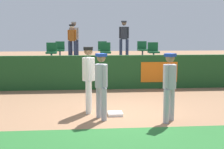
{
  "coord_description": "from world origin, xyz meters",
  "views": [
    {
      "loc": [
        -0.81,
        -8.25,
        2.26
      ],
      "look_at": [
        -0.01,
        0.9,
        1.0
      ],
      "focal_mm": 48.85,
      "sensor_mm": 36.0,
      "label": 1
    }
  ],
  "objects_px": {
    "seat_back_center": "(102,49)",
    "seat_front_right": "(153,50)",
    "player_runner_visitor": "(101,81)",
    "player_coach_visitor": "(170,83)",
    "spectator_hooded": "(124,36)",
    "seat_back_left": "(60,49)",
    "spectator_casual": "(72,38)",
    "spectator_capped": "(74,37)",
    "player_fielder_home": "(89,75)",
    "first_base": "(115,114)",
    "seat_front_center": "(105,51)",
    "seat_back_right": "(142,48)",
    "seat_front_left": "(52,51)"
  },
  "relations": [
    {
      "from": "seat_back_center",
      "to": "seat_front_right",
      "type": "bearing_deg",
      "value": -39.18
    },
    {
      "from": "player_runner_visitor",
      "to": "player_coach_visitor",
      "type": "relative_size",
      "value": 0.99
    },
    {
      "from": "player_runner_visitor",
      "to": "spectator_hooded",
      "type": "bearing_deg",
      "value": 145.77
    },
    {
      "from": "player_runner_visitor",
      "to": "seat_back_left",
      "type": "bearing_deg",
      "value": 169.41
    },
    {
      "from": "player_coach_visitor",
      "to": "spectator_casual",
      "type": "height_order",
      "value": "spectator_casual"
    },
    {
      "from": "spectator_capped",
      "to": "player_fielder_home",
      "type": "bearing_deg",
      "value": 85.3
    },
    {
      "from": "player_coach_visitor",
      "to": "seat_back_left",
      "type": "relative_size",
      "value": 2.08
    },
    {
      "from": "player_coach_visitor",
      "to": "player_fielder_home",
      "type": "bearing_deg",
      "value": -78.39
    },
    {
      "from": "first_base",
      "to": "seat_back_left",
      "type": "relative_size",
      "value": 0.48
    },
    {
      "from": "seat_back_left",
      "to": "seat_front_center",
      "type": "relative_size",
      "value": 1.0
    },
    {
      "from": "seat_front_right",
      "to": "seat_front_center",
      "type": "xyz_separation_m",
      "value": [
        -2.17,
        -0.0,
        -0.0
      ]
    },
    {
      "from": "player_runner_visitor",
      "to": "seat_back_right",
      "type": "bearing_deg",
      "value": 138.77
    },
    {
      "from": "first_base",
      "to": "seat_front_center",
      "type": "distance_m",
      "value": 5.64
    },
    {
      "from": "spectator_hooded",
      "to": "spectator_casual",
      "type": "relative_size",
      "value": 1.11
    },
    {
      "from": "first_base",
      "to": "player_runner_visitor",
      "type": "height_order",
      "value": "player_runner_visitor"
    },
    {
      "from": "first_base",
      "to": "seat_back_left",
      "type": "xyz_separation_m",
      "value": [
        -2.07,
        7.25,
        1.43
      ]
    },
    {
      "from": "player_fielder_home",
      "to": "player_runner_visitor",
      "type": "relative_size",
      "value": 1.08
    },
    {
      "from": "seat_front_center",
      "to": "spectator_capped",
      "type": "xyz_separation_m",
      "value": [
        -1.5,
        2.99,
        0.6
      ]
    },
    {
      "from": "seat_back_left",
      "to": "spectator_hooded",
      "type": "bearing_deg",
      "value": 10.93
    },
    {
      "from": "seat_back_right",
      "to": "spectator_casual",
      "type": "bearing_deg",
      "value": 167.05
    },
    {
      "from": "seat_back_left",
      "to": "spectator_hooded",
      "type": "relative_size",
      "value": 0.44
    },
    {
      "from": "seat_front_left",
      "to": "seat_back_left",
      "type": "distance_m",
      "value": 1.81
    },
    {
      "from": "first_base",
      "to": "spectator_capped",
      "type": "xyz_separation_m",
      "value": [
        -1.41,
        8.44,
        2.03
      ]
    },
    {
      "from": "player_coach_visitor",
      "to": "spectator_capped",
      "type": "distance_m",
      "value": 9.62
    },
    {
      "from": "player_coach_visitor",
      "to": "seat_back_left",
      "type": "xyz_separation_m",
      "value": [
        -3.37,
        7.98,
        0.45
      ]
    },
    {
      "from": "seat_back_left",
      "to": "spectator_casual",
      "type": "xyz_separation_m",
      "value": [
        0.57,
        0.83,
        0.51
      ]
    },
    {
      "from": "seat_back_right",
      "to": "spectator_hooded",
      "type": "relative_size",
      "value": 0.44
    },
    {
      "from": "player_runner_visitor",
      "to": "spectator_capped",
      "type": "bearing_deg",
      "value": 163.57
    },
    {
      "from": "seat_back_right",
      "to": "seat_back_left",
      "type": "height_order",
      "value": "same"
    },
    {
      "from": "player_coach_visitor",
      "to": "seat_back_left",
      "type": "distance_m",
      "value": 8.68
    },
    {
      "from": "seat_back_left",
      "to": "spectator_hooded",
      "type": "height_order",
      "value": "spectator_hooded"
    },
    {
      "from": "player_runner_visitor",
      "to": "spectator_hooded",
      "type": "relative_size",
      "value": 0.92
    },
    {
      "from": "first_base",
      "to": "seat_front_right",
      "type": "bearing_deg",
      "value": 67.39
    },
    {
      "from": "first_base",
      "to": "spectator_casual",
      "type": "relative_size",
      "value": 0.24
    },
    {
      "from": "first_base",
      "to": "seat_back_right",
      "type": "distance_m",
      "value": 7.68
    },
    {
      "from": "first_base",
      "to": "seat_front_center",
      "type": "relative_size",
      "value": 0.48
    },
    {
      "from": "player_coach_visitor",
      "to": "seat_front_left",
      "type": "distance_m",
      "value": 7.17
    },
    {
      "from": "first_base",
      "to": "seat_front_left",
      "type": "xyz_separation_m",
      "value": [
        -2.29,
        5.45,
        1.43
      ]
    },
    {
      "from": "spectator_hooded",
      "to": "spectator_capped",
      "type": "relative_size",
      "value": 1.02
    },
    {
      "from": "seat_front_right",
      "to": "seat_front_left",
      "type": "distance_m",
      "value": 4.56
    },
    {
      "from": "player_coach_visitor",
      "to": "seat_front_right",
      "type": "height_order",
      "value": "seat_front_right"
    },
    {
      "from": "spectator_hooded",
      "to": "spectator_casual",
      "type": "height_order",
      "value": "spectator_hooded"
    },
    {
      "from": "player_coach_visitor",
      "to": "spectator_hooded",
      "type": "distance_m",
      "value": 8.69
    },
    {
      "from": "player_fielder_home",
      "to": "player_coach_visitor",
      "type": "bearing_deg",
      "value": 65.05
    },
    {
      "from": "seat_front_center",
      "to": "spectator_casual",
      "type": "bearing_deg",
      "value": 121.16
    },
    {
      "from": "first_base",
      "to": "spectator_casual",
      "type": "xyz_separation_m",
      "value": [
        -1.49,
        8.08,
        1.94
      ]
    },
    {
      "from": "player_fielder_home",
      "to": "spectator_hooded",
      "type": "height_order",
      "value": "spectator_hooded"
    },
    {
      "from": "first_base",
      "to": "seat_back_left",
      "type": "bearing_deg",
      "value": 105.91
    },
    {
      "from": "first_base",
      "to": "seat_back_center",
      "type": "bearing_deg",
      "value": 89.5
    },
    {
      "from": "seat_back_right",
      "to": "seat_back_left",
      "type": "relative_size",
      "value": 1.0
    }
  ]
}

